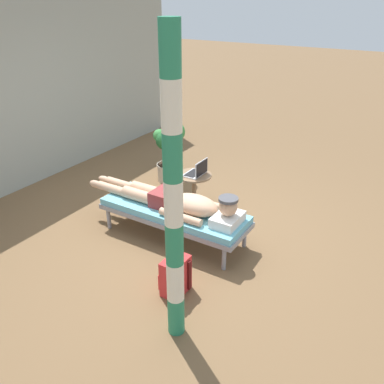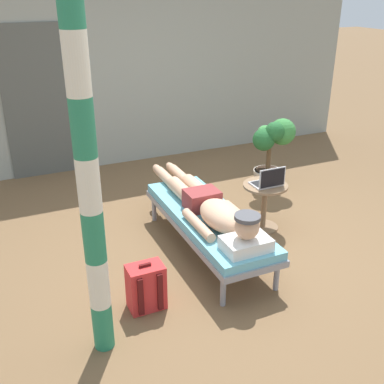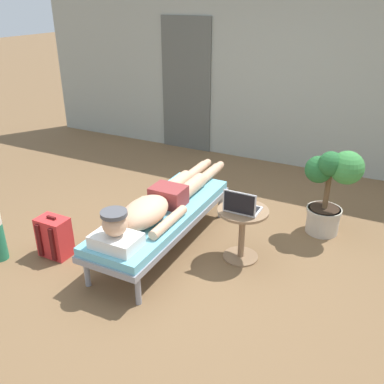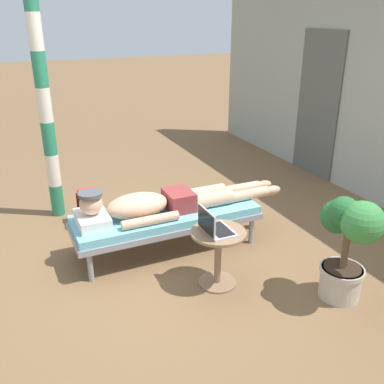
# 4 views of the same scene
# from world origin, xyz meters

# --- Properties ---
(ground_plane) EXTENTS (40.00, 40.00, 0.00)m
(ground_plane) POSITION_xyz_m (0.00, 0.00, 0.00)
(ground_plane) COLOR brown
(house_wall_back) EXTENTS (7.60, 0.20, 2.70)m
(house_wall_back) POSITION_xyz_m (-0.23, 2.90, 1.35)
(house_wall_back) COLOR #999E93
(house_wall_back) RESTS_ON ground
(lounge_chair) EXTENTS (0.63, 1.88, 0.42)m
(lounge_chair) POSITION_xyz_m (-0.23, -0.01, 0.35)
(lounge_chair) COLOR gray
(lounge_chair) RESTS_ON ground
(person_reclining) EXTENTS (0.53, 2.17, 0.33)m
(person_reclining) POSITION_xyz_m (-0.23, -0.07, 0.52)
(person_reclining) COLOR white
(person_reclining) RESTS_ON lounge_chair
(side_table) EXTENTS (0.48, 0.48, 0.52)m
(side_table) POSITION_xyz_m (0.54, 0.17, 0.36)
(side_table) COLOR #8C6B4C
(side_table) RESTS_ON ground
(laptop) EXTENTS (0.31, 0.24, 0.23)m
(laptop) POSITION_xyz_m (0.54, 0.12, 0.58)
(laptop) COLOR silver
(laptop) RESTS_ON side_table
(backpack) EXTENTS (0.30, 0.26, 0.42)m
(backpack) POSITION_xyz_m (-1.09, -0.60, 0.20)
(backpack) COLOR red
(backpack) RESTS_ON ground
(potted_plant) EXTENTS (0.57, 0.49, 0.95)m
(potted_plant) POSITION_xyz_m (1.17, 1.02, 0.57)
(potted_plant) COLOR #BFB29E
(potted_plant) RESTS_ON ground
(porch_post) EXTENTS (0.15, 0.15, 2.63)m
(porch_post) POSITION_xyz_m (-1.53, -0.90, 1.32)
(porch_post) COLOR #267F59
(porch_post) RESTS_ON ground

